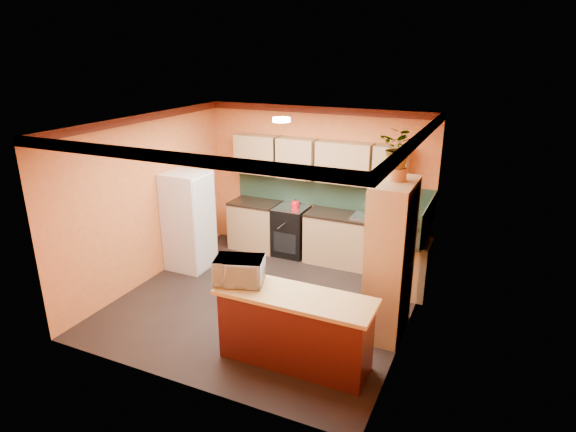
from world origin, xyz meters
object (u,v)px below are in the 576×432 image
Objects in this scene: base_cabinets_back at (323,237)px; pantry at (390,260)px; breakfast_bar at (295,331)px; stove at (291,231)px; microwave at (239,271)px; fridge at (189,221)px.

pantry reaches higher than base_cabinets_back.
base_cabinets_back and breakfast_bar have the same top height.
stove is 3.30m from breakfast_bar.
base_cabinets_back is 6.25× the size of microwave.
microwave reaches higher than breakfast_bar.
fridge is 0.81× the size of pantry.
base_cabinets_back is 4.01× the size of stove.
pantry is at bearing -9.60° from fridge.
base_cabinets_back is 2.51m from pantry.
stove is at bearing 41.82° from fridge.
fridge is 3.66m from pantry.
base_cabinets_back is 3.09m from breakfast_bar.
stove is 1.56× the size of microwave.
microwave is (-1.58, -1.16, 0.04)m from pantry.
breakfast_bar is 0.98m from microwave.
stove reaches higher than base_cabinets_back.
pantry is (3.60, -0.61, 0.20)m from fridge.
pantry is (1.60, -1.84, 0.61)m from base_cabinets_back.
pantry reaches higher than stove.
microwave is (0.02, -3.00, 0.65)m from base_cabinets_back.
pantry is 1.55m from breakfast_bar.
breakfast_bar is at bearing -65.17° from stove.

